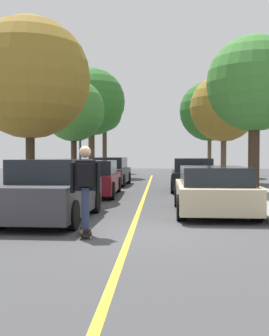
# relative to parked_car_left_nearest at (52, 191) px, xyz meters

# --- Properties ---
(ground) EXTENTS (80.00, 80.00, 0.00)m
(ground) POSITION_rel_parked_car_left_nearest_xyz_m (2.01, -1.48, -0.71)
(ground) COLOR #424244
(center_line) EXTENTS (0.12, 39.20, 0.01)m
(center_line) POSITION_rel_parked_car_left_nearest_xyz_m (2.01, 2.52, -0.71)
(center_line) COLOR gold
(center_line) RESTS_ON ground
(parked_car_left_nearest) EXTENTS (1.92, 4.12, 1.47)m
(parked_car_left_nearest) POSITION_rel_parked_car_left_nearest_xyz_m (0.00, 0.00, 0.00)
(parked_car_left_nearest) COLOR #38383D
(parked_car_left_nearest) RESTS_ON ground
(parked_car_left_near) EXTENTS (2.05, 4.49, 1.36)m
(parked_car_left_near) POSITION_rel_parked_car_left_nearest_xyz_m (-0.00, 6.16, -0.05)
(parked_car_left_near) COLOR maroon
(parked_car_left_near) RESTS_ON ground
(parked_car_left_far) EXTENTS (2.00, 4.07, 1.45)m
(parked_car_left_far) POSITION_rel_parked_car_left_nearest_xyz_m (-0.00, 11.67, -0.01)
(parked_car_left_far) COLOR #38383D
(parked_car_left_far) RESTS_ON ground
(parked_car_right_nearest) EXTENTS (2.05, 4.17, 1.27)m
(parked_car_right_nearest) POSITION_rel_parked_car_left_nearest_xyz_m (4.02, 1.35, -0.08)
(parked_car_right_nearest) COLOR #BCAD89
(parked_car_right_nearest) RESTS_ON ground
(parked_car_right_near) EXTENTS (1.98, 4.11, 1.43)m
(parked_car_right_near) POSITION_rel_parked_car_left_nearest_xyz_m (4.02, 8.42, -0.02)
(parked_car_right_near) COLOR black
(parked_car_right_near) RESTS_ON ground
(street_tree_left_nearest) EXTENTS (4.42, 4.42, 6.45)m
(street_tree_left_nearest) POSITION_rel_parked_car_left_nearest_xyz_m (-2.14, 5.13, 3.66)
(street_tree_left_nearest) COLOR #3D2D1E
(street_tree_left_nearest) RESTS_ON sidewalk_left
(street_tree_left_near) EXTENTS (3.43, 3.43, 5.61)m
(street_tree_left_near) POSITION_rel_parked_car_left_nearest_xyz_m (-2.14, 12.97, 3.30)
(street_tree_left_near) COLOR #3D2D1E
(street_tree_left_near) RESTS_ON sidewalk_left
(street_tree_left_far) EXTENTS (4.66, 4.66, 7.44)m
(street_tree_left_far) POSITION_rel_parked_car_left_nearest_xyz_m (-2.14, 19.02, 4.52)
(street_tree_left_far) COLOR #4C3823
(street_tree_left_far) RESTS_ON sidewalk_left
(street_tree_left_farthest) EXTENTS (2.97, 2.97, 6.44)m
(street_tree_left_farthest) POSITION_rel_parked_car_left_nearest_xyz_m (-2.14, 26.01, 4.33)
(street_tree_left_farthest) COLOR #3D2D1E
(street_tree_left_farthest) RESTS_ON sidewalk_left
(street_tree_right_nearest) EXTENTS (3.61, 3.61, 5.94)m
(street_tree_right_nearest) POSITION_rel_parked_car_left_nearest_xyz_m (6.16, 6.19, 3.54)
(street_tree_right_nearest) COLOR #3D2D1E
(street_tree_right_nearest) RESTS_ON sidewalk_right
(street_tree_right_near) EXTENTS (3.77, 3.77, 5.95)m
(street_tree_right_near) POSITION_rel_parked_car_left_nearest_xyz_m (6.16, 13.78, 3.48)
(street_tree_right_near) COLOR brown
(street_tree_right_near) RESTS_ON sidewalk_right
(street_tree_right_far) EXTENTS (4.29, 4.29, 6.72)m
(street_tree_right_far) POSITION_rel_parked_car_left_nearest_xyz_m (6.16, 20.41, 4.00)
(street_tree_right_far) COLOR brown
(street_tree_right_far) RESTS_ON sidewalk_right
(fire_hydrant) EXTENTS (0.20, 0.20, 0.70)m
(fire_hydrant) POSITION_rel_parked_car_left_nearest_xyz_m (5.52, 3.29, -0.23)
(fire_hydrant) COLOR #B2140F
(fire_hydrant) RESTS_ON sidewalk_right
(streetlamp) EXTENTS (0.36, 0.24, 6.17)m
(streetlamp) POSITION_rel_parked_car_left_nearest_xyz_m (-1.75, 12.80, 2.92)
(streetlamp) COLOR #38383D
(streetlamp) RESTS_ON sidewalk_left
(skateboard) EXTENTS (0.37, 0.87, 0.10)m
(skateboard) POSITION_rel_parked_car_left_nearest_xyz_m (1.15, -1.93, -0.62)
(skateboard) COLOR black
(skateboard) RESTS_ON ground
(skateboarder) EXTENTS (0.59, 0.71, 1.65)m
(skateboarder) POSITION_rel_parked_car_left_nearest_xyz_m (1.15, -1.96, 0.32)
(skateboarder) COLOR black
(skateboarder) RESTS_ON skateboard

